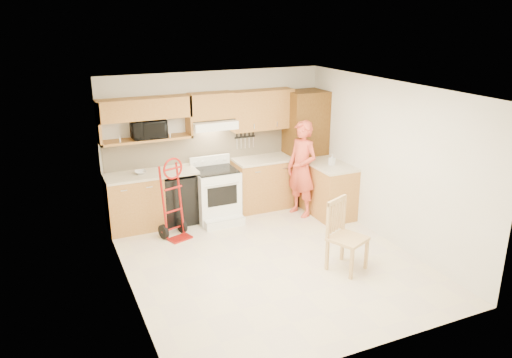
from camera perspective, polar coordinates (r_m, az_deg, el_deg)
floor at (r=7.35m, az=1.62°, el=-9.38°), size 4.00×4.50×0.02m
ceiling at (r=6.55m, az=1.83°, el=10.47°), size 4.00×4.50×0.02m
wall_back at (r=8.85m, az=-4.70°, el=4.25°), size 4.00×0.02×2.50m
wall_front at (r=5.06m, az=13.05°, el=-7.53°), size 4.00×0.02×2.50m
wall_left at (r=6.28m, az=-15.03°, el=-2.45°), size 0.02×4.50×2.50m
wall_right at (r=7.90m, az=14.97°, el=1.89°), size 0.02×4.50×2.50m
backsplash at (r=8.84m, az=-4.63°, el=3.90°), size 3.92×0.03×0.55m
lower_cab_left at (r=8.43m, az=-13.80°, el=-2.69°), size 0.90×0.60×0.90m
dishwasher at (r=8.59m, az=-8.88°, el=-2.15°), size 0.60×0.60×0.85m
lower_cab_right at (r=9.11m, az=1.02°, el=-0.53°), size 1.14×0.60×0.90m
countertop_left at (r=8.33m, az=-12.03°, el=0.61°), size 1.50×0.63×0.04m
countertop_right at (r=8.96m, az=1.03°, el=2.31°), size 1.14×0.63×0.04m
cab_return_right at (r=8.85m, az=8.34°, el=-1.31°), size 0.60×1.00×0.90m
countertop_return at (r=8.70m, az=8.49°, el=1.60°), size 0.63×1.00×0.04m
pantry_tall at (r=9.30m, az=5.62°, el=3.66°), size 0.70×0.60×2.10m
upper_cab_left at (r=8.20m, az=-12.74°, el=7.93°), size 1.50×0.33×0.34m
upper_shelf_mw at (r=8.31m, az=-12.49°, el=4.48°), size 1.50×0.33×0.04m
upper_cab_center at (r=8.50m, az=-5.19°, el=8.41°), size 0.76×0.33×0.44m
upper_cab_right at (r=8.88m, az=0.69°, el=8.00°), size 1.14×0.33×0.70m
range_hood at (r=8.50m, az=-4.98°, el=6.28°), size 0.76×0.46×0.14m
knife_strip at (r=8.99m, az=-1.27°, el=4.48°), size 0.40×0.05×0.29m
microwave at (r=8.28m, az=-12.27°, el=5.67°), size 0.55×0.38×0.30m
range at (r=8.52m, az=-4.49°, el=-1.36°), size 0.72×0.95×1.07m
person at (r=8.66m, az=5.30°, el=1.17°), size 0.57×0.71×1.70m
hand_truck at (r=7.90m, az=-9.34°, el=-2.69°), size 0.59×0.56×1.20m
dining_chair at (r=6.99m, az=10.54°, el=-6.49°), size 0.62×0.64×1.02m
soap_bottle at (r=8.62m, az=8.74°, el=2.22°), size 0.10×0.10×0.19m
bowl at (r=8.29m, az=-13.15°, el=0.75°), size 0.20×0.20×0.05m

